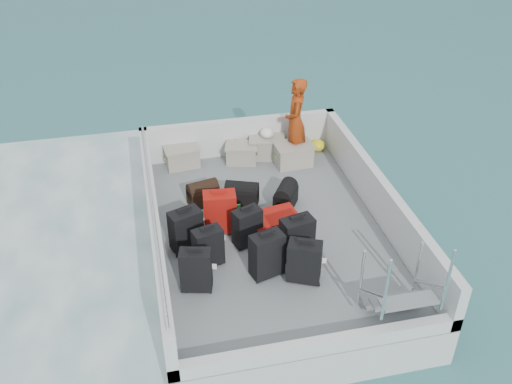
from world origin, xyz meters
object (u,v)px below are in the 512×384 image
(suitcase_2, at_px, (186,231))
(crate_3, at_px, (293,155))
(passenger, at_px, (296,121))
(suitcase_6, at_px, (304,262))
(crate_0, at_px, (182,157))
(suitcase_5, at_px, (220,213))
(suitcase_1, at_px, (208,248))
(suitcase_4, at_px, (247,227))
(crate_2, at_px, (267,148))
(suitcase_3, at_px, (267,255))
(suitcase_0, at_px, (196,271))
(crate_1, at_px, (241,154))
(suitcase_7, at_px, (297,238))
(suitcase_8, at_px, (274,223))

(suitcase_2, xyz_separation_m, crate_3, (2.16, 1.97, -0.13))
(passenger, bearing_deg, suitcase_6, 1.45)
(crate_0, bearing_deg, passenger, -6.75)
(suitcase_5, height_order, suitcase_6, suitcase_5)
(suitcase_1, height_order, suitcase_4, suitcase_1)
(suitcase_2, height_order, crate_2, suitcase_2)
(suitcase_3, distance_m, suitcase_4, 0.73)
(suitcase_5, bearing_deg, suitcase_6, -49.72)
(suitcase_5, xyz_separation_m, crate_2, (1.22, 2.04, -0.15))
(suitcase_0, bearing_deg, crate_3, 66.53)
(crate_1, bearing_deg, passenger, -8.36)
(suitcase_3, bearing_deg, suitcase_7, 14.59)
(suitcase_3, distance_m, crate_0, 3.27)
(suitcase_4, relative_size, crate_1, 1.13)
(suitcase_2, height_order, suitcase_3, suitcase_3)
(crate_0, bearing_deg, crate_1, -5.30)
(passenger, bearing_deg, suitcase_3, -7.62)
(crate_2, bearing_deg, suitcase_6, -95.03)
(suitcase_5, height_order, crate_0, suitcase_5)
(crate_1, xyz_separation_m, crate_3, (0.90, -0.29, 0.03))
(crate_0, bearing_deg, suitcase_3, -75.77)
(suitcase_8, xyz_separation_m, crate_2, (0.43, 2.23, 0.04))
(crate_0, bearing_deg, suitcase_0, -93.04)
(suitcase_4, bearing_deg, crate_1, 60.04)
(suitcase_2, xyz_separation_m, suitcase_5, (0.55, 0.32, 0.01))
(suitcase_3, xyz_separation_m, passenger, (1.22, 2.93, 0.45))
(crate_0, xyz_separation_m, passenger, (2.02, -0.24, 0.62))
(suitcase_0, height_order, crate_2, suitcase_0)
(suitcase_4, bearing_deg, crate_0, 84.92)
(suitcase_3, height_order, crate_0, suitcase_3)
(suitcase_1, bearing_deg, passenger, 36.16)
(suitcase_6, bearing_deg, crate_0, 135.00)
(suitcase_0, relative_size, suitcase_1, 1.05)
(crate_3, bearing_deg, suitcase_0, -126.76)
(suitcase_6, bearing_deg, suitcase_4, 146.49)
(suitcase_7, distance_m, crate_2, 2.88)
(suitcase_4, bearing_deg, suitcase_0, -157.52)
(suitcase_6, height_order, suitcase_8, suitcase_6)
(crate_3, bearing_deg, crate_2, 135.71)
(suitcase_0, bearing_deg, suitcase_6, 7.93)
(suitcase_4, distance_m, crate_0, 2.54)
(suitcase_6, bearing_deg, crate_1, 117.95)
(crate_2, bearing_deg, suitcase_2, -126.72)
(suitcase_0, distance_m, suitcase_4, 1.17)
(suitcase_7, bearing_deg, suitcase_8, 92.54)
(suitcase_0, height_order, suitcase_7, suitcase_7)
(suitcase_1, height_order, suitcase_2, suitcase_2)
(suitcase_3, distance_m, suitcase_7, 0.59)
(crate_0, bearing_deg, suitcase_5, -80.28)
(suitcase_6, relative_size, suitcase_8, 0.85)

